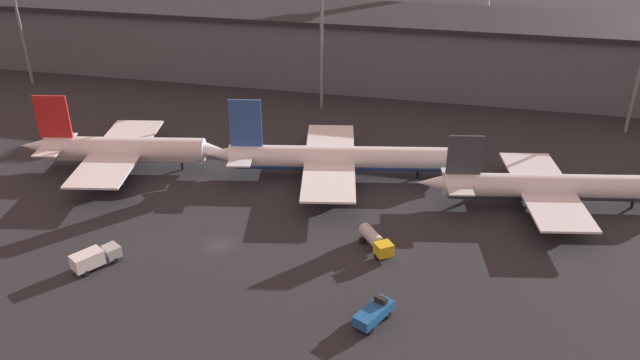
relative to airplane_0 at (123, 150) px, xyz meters
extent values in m
plane|color=#26262B|center=(26.36, -20.49, -3.88)|extent=(600.00, 600.00, 0.00)
cube|color=#4C515B|center=(26.36, 61.72, 4.28)|extent=(237.30, 26.44, 16.33)
cube|color=black|center=(26.36, 61.72, 13.05)|extent=(237.30, 28.44, 1.20)
cylinder|color=silver|center=(0.44, 0.08, 0.23)|extent=(29.67, 9.79, 4.33)
cylinder|color=silver|center=(0.44, 0.08, -0.53)|extent=(28.11, 8.88, 3.68)
cone|color=silver|center=(16.14, 3.10, 0.23)|extent=(5.88, 5.02, 4.11)
cone|color=silver|center=(-15.48, -2.97, 0.55)|extent=(7.07, 4.84, 3.68)
cube|color=red|center=(-11.68, -2.24, 6.40)|extent=(6.03, 1.54, 8.01)
cube|color=silver|center=(-12.26, -2.36, 0.88)|extent=(6.24, 11.19, 0.24)
cube|color=silver|center=(-1.00, -0.19, -0.31)|extent=(14.89, 30.61, 0.36)
cylinder|color=gray|center=(-1.69, 8.04, -1.75)|extent=(5.12, 3.24, 2.38)
cylinder|color=gray|center=(1.41, -8.09, -1.75)|extent=(5.12, 3.24, 2.38)
cylinder|color=black|center=(10.54, 2.02, -2.91)|extent=(0.50, 0.50, 1.95)
cylinder|color=black|center=(-1.33, 1.51, -2.91)|extent=(0.50, 0.50, 1.95)
cylinder|color=black|center=(-0.68, -1.89, -2.91)|extent=(0.50, 0.50, 1.95)
cylinder|color=white|center=(39.85, 5.73, -0.01)|extent=(40.27, 11.60, 4.08)
cylinder|color=#2D519E|center=(39.85, 5.73, -0.72)|extent=(38.18, 10.61, 3.47)
cone|color=white|center=(60.80, 9.76, -0.01)|extent=(5.54, 4.73, 3.88)
cone|color=white|center=(18.70, 1.67, 0.30)|extent=(6.66, 4.56, 3.47)
cube|color=#2D519E|center=(23.26, 2.54, 6.39)|extent=(5.68, 1.47, 8.72)
cube|color=white|center=(22.47, 2.39, 0.61)|extent=(6.15, 11.95, 0.24)
cube|color=white|center=(37.88, 5.35, -0.52)|extent=(14.78, 32.75, 0.36)
cylinder|color=gray|center=(37.39, 14.28, -1.89)|extent=(4.83, 3.05, 2.24)
cylinder|color=gray|center=(40.73, -3.12, -1.89)|extent=(4.83, 3.05, 2.24)
cylinder|color=black|center=(53.68, 8.39, -2.96)|extent=(0.50, 0.50, 1.84)
cylinder|color=black|center=(37.57, 6.95, -2.96)|extent=(0.50, 0.50, 1.84)
cylinder|color=black|center=(38.18, 3.75, -2.96)|extent=(0.50, 0.50, 1.84)
cylinder|color=silver|center=(76.60, 2.77, -0.03)|extent=(37.19, 10.98, 4.05)
cylinder|color=#333842|center=(76.60, 2.77, -0.74)|extent=(35.26, 10.03, 3.45)
cone|color=silver|center=(56.99, -0.99, 0.27)|extent=(6.62, 4.53, 3.45)
cube|color=#333842|center=(61.30, -0.17, 5.38)|extent=(5.65, 1.46, 6.77)
cube|color=silver|center=(60.57, -0.31, 0.58)|extent=(5.82, 10.31, 0.24)
cube|color=silver|center=(74.78, 2.42, -0.54)|extent=(13.85, 28.21, 0.36)
cylinder|color=gray|center=(74.45, 10.06, -1.90)|extent=(4.80, 3.03, 2.23)
cylinder|color=gray|center=(77.30, -4.79, -1.90)|extent=(4.80, 3.03, 2.23)
cylinder|color=black|center=(89.35, 5.22, -2.97)|extent=(0.50, 0.50, 1.82)
cylinder|color=black|center=(74.47, 4.02, -2.97)|extent=(0.50, 0.50, 1.82)
cylinder|color=black|center=(75.09, 0.83, -2.97)|extent=(0.50, 0.50, 1.82)
cube|color=#9EA3A8|center=(12.75, -27.52, -2.36)|extent=(3.12, 3.01, 1.60)
cube|color=silver|center=(10.77, -30.62, -2.10)|extent=(4.29, 4.84, 2.13)
cylinder|color=black|center=(11.88, -27.21, -3.43)|extent=(0.99, 1.08, 0.90)
cylinder|color=black|center=(13.40, -28.18, -3.43)|extent=(0.99, 1.08, 0.90)
cylinder|color=black|center=(9.54, -30.88, -3.43)|extent=(0.99, 1.08, 0.90)
cylinder|color=black|center=(11.06, -31.84, -3.43)|extent=(0.99, 1.08, 0.90)
cube|color=#195199|center=(51.58, -32.69, -2.45)|extent=(4.76, 6.39, 1.42)
cube|color=black|center=(52.25, -31.35, -1.34)|extent=(1.76, 1.35, 0.80)
cylinder|color=black|center=(51.67, -30.59, -3.43)|extent=(0.92, 1.06, 0.90)
cylinder|color=black|center=(53.22, -31.37, -3.43)|extent=(0.92, 1.06, 0.90)
cylinder|color=black|center=(49.95, -34.01, -3.43)|extent=(0.92, 1.06, 0.90)
cylinder|color=black|center=(51.50, -34.79, -3.43)|extent=(0.92, 1.06, 0.90)
cube|color=gold|center=(50.95, -18.56, -2.24)|extent=(3.13, 3.06, 1.83)
cylinder|color=#B7B7BC|center=(48.68, -15.48, -2.19)|extent=(4.26, 4.81, 1.94)
cylinder|color=black|center=(51.50, -17.80, -3.43)|extent=(1.01, 1.08, 0.90)
cylinder|color=black|center=(50.06, -18.85, -3.43)|extent=(1.01, 1.08, 0.90)
cylinder|color=black|center=(48.71, -14.02, -3.43)|extent=(1.01, 1.08, 0.90)
cylinder|color=black|center=(47.28, -15.07, -3.43)|extent=(1.01, 1.08, 0.90)
cylinder|color=slate|center=(-47.39, 39.53, 7.41)|extent=(0.70, 0.70, 22.59)
cylinder|color=slate|center=(28.72, 39.53, 9.69)|extent=(0.70, 0.70, 27.14)
cylinder|color=slate|center=(94.87, 39.53, 8.78)|extent=(0.70, 0.70, 25.33)
camera|label=1|loc=(58.57, -93.87, 48.19)|focal=35.00mm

